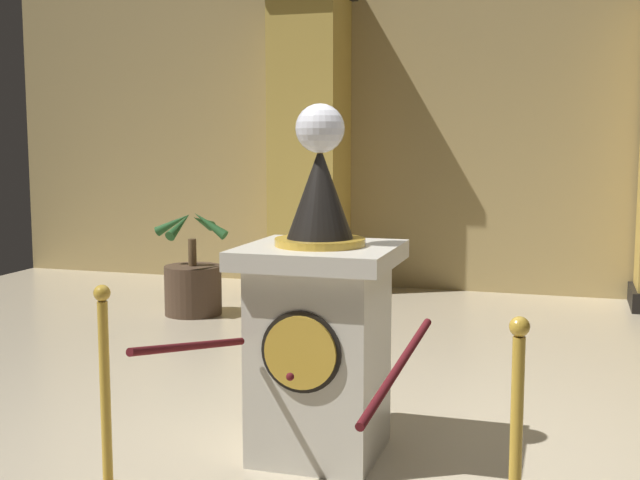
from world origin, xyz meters
name	(u,v)px	position (x,y,z in m)	size (l,w,h in m)	color
ground_plane	(389,449)	(0.00, 0.00, 0.00)	(11.84, 11.84, 0.00)	beige
back_wall	(487,133)	(0.00, 5.03, 1.78)	(11.84, 0.16, 3.56)	tan
pedestal_clock	(320,323)	(-0.35, -0.17, 0.73)	(0.81, 0.81, 1.90)	beige
stanchion_near	(106,423)	(-1.17, -0.99, 0.36)	(0.24, 0.24, 1.04)	gold
velvet_rope	(290,357)	(-0.21, -1.07, 0.79)	(1.08, 1.05, 0.22)	#591419
column_left	(310,140)	(-1.92, 4.56, 1.70)	(0.91, 0.91, 3.42)	black
potted_palm_left	(193,284)	(-2.60, 2.92, 0.30)	(0.77, 0.77, 1.04)	#4C3828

